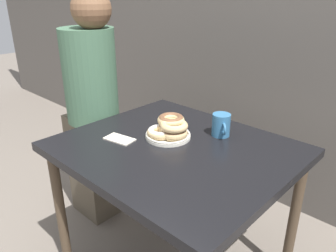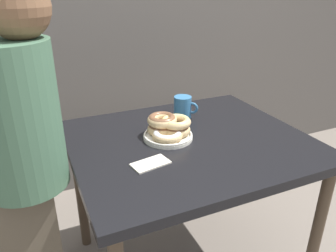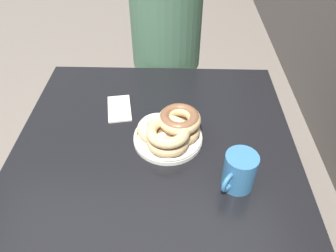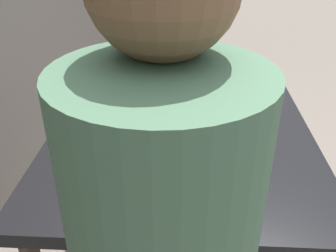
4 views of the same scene
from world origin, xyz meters
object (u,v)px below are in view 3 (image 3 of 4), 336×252
coffee_mug (239,171)px  napkin (119,108)px  donut_plate (170,131)px  dining_table (154,178)px  person_figure (166,48)px

coffee_mug → napkin: size_ratio=0.71×
donut_plate → coffee_mug: coffee_mug is taller
dining_table → coffee_mug: coffee_mug is taller
donut_plate → person_figure: bearing=-176.9°
dining_table → napkin: (-0.24, -0.13, 0.08)m
dining_table → person_figure: bearing=178.7°
donut_plate → dining_table: bearing=-30.6°
dining_table → person_figure: (-0.69, 0.02, 0.07)m
napkin → dining_table: bearing=29.7°
person_figure → napkin: person_figure is taller
person_figure → napkin: bearing=-18.4°
donut_plate → napkin: bearing=-130.4°
coffee_mug → dining_table: bearing=-109.7°
donut_plate → napkin: 0.24m
coffee_mug → napkin: (-0.32, -0.37, -0.05)m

